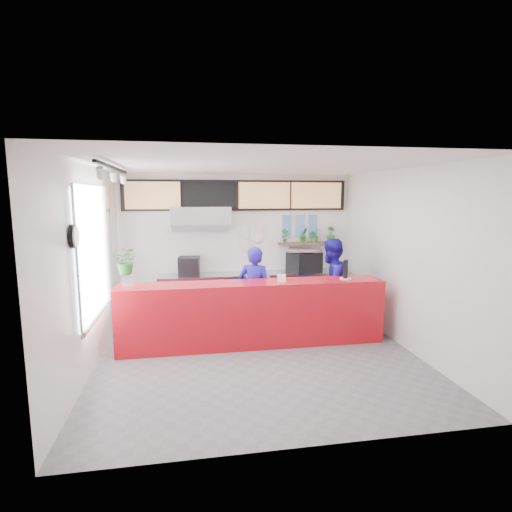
# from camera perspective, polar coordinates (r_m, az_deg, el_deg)

# --- Properties ---
(floor) EXTENTS (5.00, 5.00, 0.00)m
(floor) POSITION_cam_1_polar(r_m,az_deg,el_deg) (6.69, 0.18, -13.73)
(floor) COLOR slate
(floor) RESTS_ON ground
(ceiling) EXTENTS (5.00, 5.00, 0.00)m
(ceiling) POSITION_cam_1_polar(r_m,az_deg,el_deg) (6.21, 0.19, 12.82)
(ceiling) COLOR silver
(wall_back) EXTENTS (5.00, 0.00, 5.00)m
(wall_back) POSITION_cam_1_polar(r_m,az_deg,el_deg) (8.73, -2.66, 1.73)
(wall_back) COLOR white
(wall_back) RESTS_ON ground
(wall_left) EXTENTS (0.00, 5.00, 5.00)m
(wall_left) POSITION_cam_1_polar(r_m,az_deg,el_deg) (6.35, -22.64, -1.53)
(wall_left) COLOR white
(wall_left) RESTS_ON ground
(wall_right) EXTENTS (0.00, 5.00, 5.00)m
(wall_right) POSITION_cam_1_polar(r_m,az_deg,el_deg) (7.14, 20.35, -0.34)
(wall_right) COLOR white
(wall_right) RESTS_ON ground
(service_counter) EXTENTS (4.50, 0.60, 1.10)m
(service_counter) POSITION_cam_1_polar(r_m,az_deg,el_deg) (6.88, -0.40, -8.24)
(service_counter) COLOR red
(service_counter) RESTS_ON ground
(cream_band) EXTENTS (5.00, 0.02, 0.80)m
(cream_band) POSITION_cam_1_polar(r_m,az_deg,el_deg) (8.65, -2.70, 8.97)
(cream_band) COLOR beige
(cream_band) RESTS_ON wall_back
(prep_bench) EXTENTS (1.80, 0.60, 0.90)m
(prep_bench) POSITION_cam_1_polar(r_m,az_deg,el_deg) (8.56, -7.70, -5.63)
(prep_bench) COLOR #B2B5BA
(prep_bench) RESTS_ON ground
(panini_oven) EXTENTS (0.46, 0.46, 0.38)m
(panini_oven) POSITION_cam_1_polar(r_m,az_deg,el_deg) (8.42, -9.54, -1.44)
(panini_oven) COLOR black
(panini_oven) RESTS_ON prep_bench
(extraction_hood) EXTENTS (1.20, 0.70, 0.35)m
(extraction_hood) POSITION_cam_1_polar(r_m,az_deg,el_deg) (8.26, -7.93, 5.80)
(extraction_hood) COLOR #B2B5BA
(extraction_hood) RESTS_ON ceiling
(hood_lip) EXTENTS (1.20, 0.69, 0.31)m
(hood_lip) POSITION_cam_1_polar(r_m,az_deg,el_deg) (8.27, -7.90, 4.41)
(hood_lip) COLOR #B2B5BA
(hood_lip) RESTS_ON ceiling
(right_bench) EXTENTS (1.80, 0.60, 0.90)m
(right_bench) POSITION_cam_1_polar(r_m,az_deg,el_deg) (8.94, 7.26, -5.01)
(right_bench) COLOR #B2B5BA
(right_bench) RESTS_ON ground
(espresso_machine) EXTENTS (0.80, 0.70, 0.43)m
(espresso_machine) POSITION_cam_1_polar(r_m,az_deg,el_deg) (8.78, 6.91, -0.83)
(espresso_machine) COLOR black
(espresso_machine) RESTS_ON right_bench
(espresso_tray) EXTENTS (0.81, 0.65, 0.07)m
(espresso_tray) POSITION_cam_1_polar(r_m,az_deg,el_deg) (8.74, 6.94, 0.92)
(espresso_tray) COLOR #B9BBC1
(espresso_tray) RESTS_ON espresso_machine
(herb_shelf) EXTENTS (1.40, 0.18, 0.04)m
(herb_shelf) POSITION_cam_1_polar(r_m,az_deg,el_deg) (8.97, 7.62, 1.85)
(herb_shelf) COLOR brown
(herb_shelf) RESTS_ON wall_back
(menu_board_far_left) EXTENTS (1.10, 0.10, 0.55)m
(menu_board_far_left) POSITION_cam_1_polar(r_m,az_deg,el_deg) (8.50, -14.52, 8.38)
(menu_board_far_left) COLOR tan
(menu_board_far_left) RESTS_ON wall_back
(menu_board_mid_left) EXTENTS (1.10, 0.10, 0.55)m
(menu_board_mid_left) POSITION_cam_1_polar(r_m,az_deg,el_deg) (8.49, -6.61, 8.60)
(menu_board_mid_left) COLOR black
(menu_board_mid_left) RESTS_ON wall_back
(menu_board_mid_right) EXTENTS (1.10, 0.10, 0.55)m
(menu_board_mid_right) POSITION_cam_1_polar(r_m,az_deg,el_deg) (8.63, 1.19, 8.65)
(menu_board_mid_right) COLOR tan
(menu_board_mid_right) RESTS_ON wall_back
(menu_board_far_right) EXTENTS (1.10, 0.10, 0.55)m
(menu_board_far_right) POSITION_cam_1_polar(r_m,az_deg,el_deg) (8.93, 8.60, 8.56)
(menu_board_far_right) COLOR tan
(menu_board_far_right) RESTS_ON wall_back
(soffit) EXTENTS (4.80, 0.04, 0.65)m
(soffit) POSITION_cam_1_polar(r_m,az_deg,el_deg) (8.62, -2.68, 8.64)
(soffit) COLOR black
(soffit) RESTS_ON wall_back
(window_pane) EXTENTS (0.04, 2.20, 1.90)m
(window_pane) POSITION_cam_1_polar(r_m,az_deg,el_deg) (6.60, -21.92, 0.63)
(window_pane) COLOR silver
(window_pane) RESTS_ON wall_left
(window_frame) EXTENTS (0.03, 2.30, 2.00)m
(window_frame) POSITION_cam_1_polar(r_m,az_deg,el_deg) (6.60, -21.75, 0.64)
(window_frame) COLOR #B2B5BA
(window_frame) RESTS_ON wall_left
(wall_clock_rim) EXTENTS (0.05, 0.30, 0.30)m
(wall_clock_rim) POSITION_cam_1_polar(r_m,az_deg,el_deg) (5.40, -24.65, 2.57)
(wall_clock_rim) COLOR black
(wall_clock_rim) RESTS_ON wall_left
(wall_clock_face) EXTENTS (0.02, 0.26, 0.26)m
(wall_clock_face) POSITION_cam_1_polar(r_m,az_deg,el_deg) (5.39, -24.34, 2.58)
(wall_clock_face) COLOR white
(wall_clock_face) RESTS_ON wall_left
(track_rail) EXTENTS (0.05, 2.40, 0.04)m
(track_rail) POSITION_cam_1_polar(r_m,az_deg,el_deg) (6.19, -19.75, 11.77)
(track_rail) COLOR black
(track_rail) RESTS_ON ceiling
(dec_plate_a) EXTENTS (0.24, 0.03, 0.24)m
(dec_plate_a) POSITION_cam_1_polar(r_m,az_deg,el_deg) (8.69, -1.66, 3.37)
(dec_plate_a) COLOR silver
(dec_plate_a) RESTS_ON wall_back
(dec_plate_b) EXTENTS (0.24, 0.03, 0.24)m
(dec_plate_b) POSITION_cam_1_polar(r_m,az_deg,el_deg) (8.75, 0.29, 2.75)
(dec_plate_b) COLOR silver
(dec_plate_b) RESTS_ON wall_back
(dec_plate_c) EXTENTS (0.24, 0.03, 0.24)m
(dec_plate_c) POSITION_cam_1_polar(r_m,az_deg,el_deg) (8.72, -1.66, 1.40)
(dec_plate_c) COLOR silver
(dec_plate_c) RESTS_ON wall_back
(dec_plate_d) EXTENTS (0.24, 0.03, 0.24)m
(dec_plate_d) POSITION_cam_1_polar(r_m,az_deg,el_deg) (8.73, 0.61, 4.38)
(dec_plate_d) COLOR silver
(dec_plate_d) RESTS_ON wall_back
(photo_frame_a) EXTENTS (0.20, 0.02, 0.25)m
(photo_frame_a) POSITION_cam_1_polar(r_m,az_deg,el_deg) (8.86, 4.43, 5.07)
(photo_frame_a) COLOR #598CBF
(photo_frame_a) RESTS_ON wall_back
(photo_frame_b) EXTENTS (0.20, 0.02, 0.25)m
(photo_frame_b) POSITION_cam_1_polar(r_m,az_deg,el_deg) (8.94, 6.30, 5.07)
(photo_frame_b) COLOR #598CBF
(photo_frame_b) RESTS_ON wall_back
(photo_frame_c) EXTENTS (0.20, 0.02, 0.25)m
(photo_frame_c) POSITION_cam_1_polar(r_m,az_deg,el_deg) (9.03, 8.14, 5.07)
(photo_frame_c) COLOR #598CBF
(photo_frame_c) RESTS_ON wall_back
(photo_frame_d) EXTENTS (0.20, 0.02, 0.25)m
(photo_frame_d) POSITION_cam_1_polar(r_m,az_deg,el_deg) (8.88, 4.41, 3.46)
(photo_frame_d) COLOR #598CBF
(photo_frame_d) RESTS_ON wall_back
(photo_frame_e) EXTENTS (0.20, 0.02, 0.25)m
(photo_frame_e) POSITION_cam_1_polar(r_m,az_deg,el_deg) (8.96, 6.28, 3.48)
(photo_frame_e) COLOR #598CBF
(photo_frame_e) RESTS_ON wall_back
(photo_frame_f) EXTENTS (0.20, 0.02, 0.25)m
(photo_frame_f) POSITION_cam_1_polar(r_m,az_deg,el_deg) (9.05, 8.11, 3.49)
(photo_frame_f) COLOR #598CBF
(photo_frame_f) RESTS_ON wall_back
(staff_center) EXTENTS (0.71, 0.61, 1.65)m
(staff_center) POSITION_cam_1_polar(r_m,az_deg,el_deg) (7.26, -0.16, -5.10)
(staff_center) COLOR #1D1592
(staff_center) RESTS_ON ground
(staff_right) EXTENTS (1.08, 1.02, 1.75)m
(staff_right) POSITION_cam_1_polar(r_m,az_deg,el_deg) (7.70, 10.59, -4.07)
(staff_right) COLOR #1D1592
(staff_right) RESTS_ON ground
(herb_a) EXTENTS (0.17, 0.12, 0.30)m
(herb_a) POSITION_cam_1_polar(r_m,az_deg,el_deg) (8.80, 4.13, 2.90)
(herb_a) COLOR #256A25
(herb_a) RESTS_ON herb_shelf
(herb_b) EXTENTS (0.21, 0.18, 0.33)m
(herb_b) POSITION_cam_1_polar(r_m,az_deg,el_deg) (8.91, 6.82, 3.00)
(herb_b) COLOR #256A25
(herb_b) RESTS_ON herb_shelf
(herb_c) EXTENTS (0.29, 0.26, 0.30)m
(herb_c) POSITION_cam_1_polar(r_m,az_deg,el_deg) (8.99, 8.40, 2.94)
(herb_c) COLOR #256A25
(herb_c) RESTS_ON herb_shelf
(herb_d) EXTENTS (0.23, 0.21, 0.34)m
(herb_d) POSITION_cam_1_polar(r_m,az_deg,el_deg) (9.11, 10.64, 3.08)
(herb_d) COLOR #256A25
(herb_d) RESTS_ON herb_shelf
(glass_vase) EXTENTS (0.20, 0.20, 0.20)m
(glass_vase) POSITION_cam_1_polar(r_m,az_deg,el_deg) (6.64, -17.87, -3.49)
(glass_vase) COLOR white
(glass_vase) RESTS_ON service_counter
(basil_vase) EXTENTS (0.45, 0.41, 0.43)m
(basil_vase) POSITION_cam_1_polar(r_m,az_deg,el_deg) (6.58, -18.00, -0.66)
(basil_vase) COLOR #256A25
(basil_vase) RESTS_ON glass_vase
(napkin_holder) EXTENTS (0.16, 0.13, 0.12)m
(napkin_holder) POSITION_cam_1_polar(r_m,az_deg,el_deg) (6.77, 3.68, -3.20)
(napkin_holder) COLOR white
(napkin_holder) RESTS_ON service_counter
(white_plate) EXTENTS (0.25, 0.25, 0.02)m
(white_plate) POSITION_cam_1_polar(r_m,az_deg,el_deg) (7.17, 12.63, -3.17)
(white_plate) COLOR white
(white_plate) RESTS_ON service_counter
(pepper_mill) EXTENTS (0.10, 0.10, 0.32)m
(pepper_mill) POSITION_cam_1_polar(r_m,az_deg,el_deg) (7.13, 12.67, -1.85)
(pepper_mill) COLOR black
(pepper_mill) RESTS_ON white_plate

